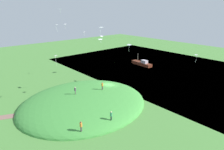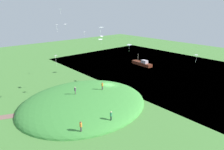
% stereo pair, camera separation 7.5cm
% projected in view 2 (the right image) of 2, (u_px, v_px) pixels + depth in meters
% --- Properties ---
extents(ground_plane, '(160.00, 160.00, 0.00)m').
position_uv_depth(ground_plane, '(109.00, 91.00, 48.02)').
color(ground_plane, '#467D37').
extents(lake_water, '(48.21, 80.00, 0.40)m').
position_uv_depth(lake_water, '(170.00, 70.00, 64.68)').
color(lake_water, teal).
rests_on(lake_water, ground_plane).
extents(grass_hill, '(27.26, 24.20, 4.27)m').
position_uv_depth(grass_hill, '(84.00, 103.00, 41.88)').
color(grass_hill, '#3D8938').
rests_on(grass_hill, ground_plane).
extents(dirt_path, '(12.97, 6.75, 0.04)m').
position_uv_depth(dirt_path, '(0.00, 118.00, 36.17)').
color(dirt_path, '#795B4F').
rests_on(dirt_path, ground_plane).
extents(boat_on_lake, '(2.76, 8.54, 3.74)m').
position_uv_depth(boat_on_lake, '(142.00, 63.00, 69.50)').
color(boat_on_lake, '#552314').
rests_on(boat_on_lake, lake_water).
extents(person_with_child, '(0.38, 0.38, 1.64)m').
position_uv_depth(person_with_child, '(75.00, 90.00, 40.75)').
color(person_with_child, '#555249').
rests_on(person_with_child, grass_hill).
extents(person_on_hilltop, '(0.45, 0.45, 1.68)m').
position_uv_depth(person_on_hilltop, '(111.00, 115.00, 33.06)').
color(person_on_hilltop, black).
rests_on(person_on_hilltop, grass_hill).
extents(person_watching_kites, '(0.45, 0.45, 1.79)m').
position_uv_depth(person_watching_kites, '(81.00, 125.00, 30.41)').
color(person_watching_kites, '#383236').
rests_on(person_watching_kites, grass_hill).
extents(person_near_shore, '(0.52, 0.52, 1.76)m').
position_uv_depth(person_near_shore, '(102.00, 85.00, 43.27)').
color(person_near_shore, '#3E3032').
rests_on(person_near_shore, grass_hill).
extents(kite_0, '(0.70, 0.60, 1.11)m').
position_uv_depth(kite_0, '(102.00, 37.00, 41.04)').
color(kite_0, silver).
extents(kite_1, '(0.60, 0.75, 1.26)m').
position_uv_depth(kite_1, '(65.00, 24.00, 51.26)').
color(kite_1, white).
extents(kite_2, '(0.84, 0.79, 2.10)m').
position_uv_depth(kite_2, '(55.00, 57.00, 40.25)').
color(kite_2, silver).
extents(kite_3, '(0.76, 0.89, 1.70)m').
position_uv_depth(kite_3, '(57.00, 25.00, 45.50)').
color(kite_3, white).
extents(kite_4, '(0.87, 0.67, 1.86)m').
position_uv_depth(kite_4, '(196.00, 56.00, 42.97)').
color(kite_4, white).
extents(kite_5, '(0.76, 1.04, 1.92)m').
position_uv_depth(kite_5, '(101.00, 28.00, 43.11)').
color(kite_5, white).
extents(kite_6, '(1.01, 1.19, 1.23)m').
position_uv_depth(kite_6, '(60.00, 9.00, 45.22)').
color(kite_6, white).
extents(kite_7, '(0.81, 1.10, 1.85)m').
position_uv_depth(kite_7, '(129.00, 45.00, 49.75)').
color(kite_7, white).
extents(kite_8, '(0.71, 0.88, 1.32)m').
position_uv_depth(kite_8, '(84.00, 32.00, 54.98)').
color(kite_8, silver).
extents(kite_9, '(1.29, 1.05, 1.48)m').
position_uv_depth(kite_9, '(100.00, 39.00, 57.09)').
color(kite_9, white).
extents(mooring_post, '(0.14, 0.14, 1.34)m').
position_uv_depth(mooring_post, '(122.00, 87.00, 48.34)').
color(mooring_post, brown).
rests_on(mooring_post, ground_plane).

